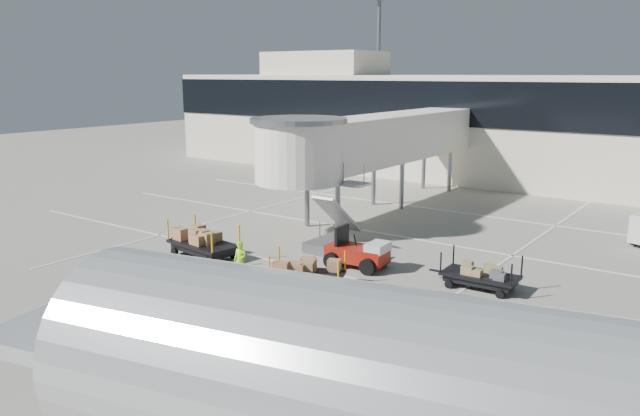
{
  "coord_description": "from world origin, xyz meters",
  "views": [
    {
      "loc": [
        14.8,
        -18.4,
        8.19
      ],
      "look_at": [
        -1.79,
        4.73,
        2.0
      ],
      "focal_mm": 35.0,
      "sensor_mm": 36.0,
      "label": 1
    }
  ],
  "objects_px": {
    "suitcase_cart": "(481,277)",
    "box_cart_near": "(307,273)",
    "box_cart_far": "(205,244)",
    "belt_loader": "(297,161)",
    "baggage_tug": "(359,253)",
    "ground_worker": "(240,260)"
  },
  "relations": [
    {
      "from": "suitcase_cart",
      "to": "box_cart_near",
      "type": "bearing_deg",
      "value": -147.96
    },
    {
      "from": "suitcase_cart",
      "to": "belt_loader",
      "type": "height_order",
      "value": "belt_loader"
    },
    {
      "from": "baggage_tug",
      "to": "belt_loader",
      "type": "xyz_separation_m",
      "value": [
        -19.25,
        20.61,
        0.09
      ]
    },
    {
      "from": "baggage_tug",
      "to": "box_cart_far",
      "type": "bearing_deg",
      "value": -160.62
    },
    {
      "from": "ground_worker",
      "to": "belt_loader",
      "type": "bearing_deg",
      "value": 112.81
    },
    {
      "from": "suitcase_cart",
      "to": "box_cart_near",
      "type": "relative_size",
      "value": 1.01
    },
    {
      "from": "baggage_tug",
      "to": "box_cart_near",
      "type": "xyz_separation_m",
      "value": [
        -0.34,
        -3.26,
        -0.1
      ]
    },
    {
      "from": "box_cart_far",
      "to": "belt_loader",
      "type": "height_order",
      "value": "belt_loader"
    },
    {
      "from": "baggage_tug",
      "to": "box_cart_near",
      "type": "height_order",
      "value": "baggage_tug"
    },
    {
      "from": "ground_worker",
      "to": "box_cart_far",
      "type": "bearing_deg",
      "value": 148.82
    },
    {
      "from": "belt_loader",
      "to": "suitcase_cart",
      "type": "bearing_deg",
      "value": -51.14
    },
    {
      "from": "box_cart_far",
      "to": "belt_loader",
      "type": "relative_size",
      "value": 1.03
    },
    {
      "from": "box_cart_far",
      "to": "ground_worker",
      "type": "distance_m",
      "value": 3.52
    },
    {
      "from": "suitcase_cart",
      "to": "box_cart_far",
      "type": "distance_m",
      "value": 12.12
    },
    {
      "from": "box_cart_near",
      "to": "box_cart_far",
      "type": "height_order",
      "value": "box_cart_far"
    },
    {
      "from": "box_cart_far",
      "to": "ground_worker",
      "type": "xyz_separation_m",
      "value": [
        3.29,
        -1.25,
        0.12
      ]
    },
    {
      "from": "baggage_tug",
      "to": "suitcase_cart",
      "type": "relative_size",
      "value": 0.77
    },
    {
      "from": "suitcase_cart",
      "to": "ground_worker",
      "type": "height_order",
      "value": "ground_worker"
    },
    {
      "from": "suitcase_cart",
      "to": "ground_worker",
      "type": "xyz_separation_m",
      "value": [
        -8.37,
        -4.56,
        0.3
      ]
    },
    {
      "from": "suitcase_cart",
      "to": "baggage_tug",
      "type": "bearing_deg",
      "value": -176.42
    },
    {
      "from": "box_cart_near",
      "to": "belt_loader",
      "type": "bearing_deg",
      "value": 106.34
    },
    {
      "from": "suitcase_cart",
      "to": "box_cart_far",
      "type": "bearing_deg",
      "value": -165.87
    }
  ]
}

